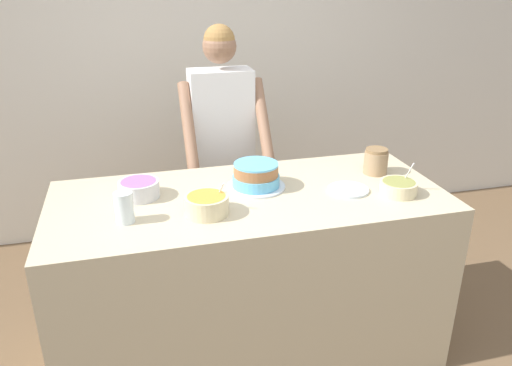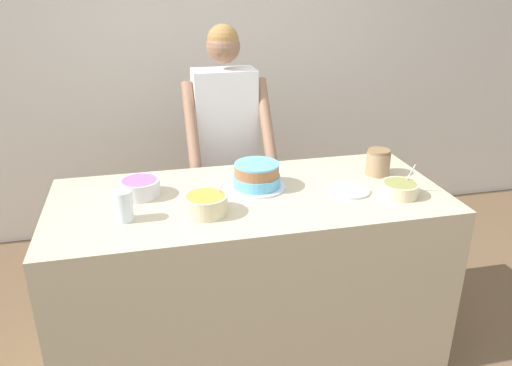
{
  "view_description": "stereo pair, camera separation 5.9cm",
  "coord_description": "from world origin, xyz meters",
  "px_view_note": "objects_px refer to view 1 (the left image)",
  "views": [
    {
      "loc": [
        -0.53,
        -1.75,
        1.94
      ],
      "look_at": [
        0.02,
        0.38,
        1.01
      ],
      "focal_mm": 35.0,
      "sensor_mm": 36.0,
      "label": 1
    },
    {
      "loc": [
        -0.48,
        -1.76,
        1.94
      ],
      "look_at": [
        0.02,
        0.38,
        1.01
      ],
      "focal_mm": 35.0,
      "sensor_mm": 36.0,
      "label": 2
    }
  ],
  "objects_px": {
    "ceramic_plate": "(348,190)",
    "drinking_glass": "(124,207)",
    "stoneware_jar": "(376,161)",
    "frosting_bowl_orange": "(207,204)",
    "frosting_bowl_olive": "(398,187)",
    "frosting_bowl_purple": "(139,188)",
    "cake": "(256,176)",
    "person_baker": "(222,133)"
  },
  "relations": [
    {
      "from": "frosting_bowl_purple",
      "to": "drinking_glass",
      "type": "distance_m",
      "value": 0.27
    },
    {
      "from": "frosting_bowl_olive",
      "to": "ceramic_plate",
      "type": "relative_size",
      "value": 0.9
    },
    {
      "from": "person_baker",
      "to": "frosting_bowl_orange",
      "type": "height_order",
      "value": "person_baker"
    },
    {
      "from": "person_baker",
      "to": "drinking_glass",
      "type": "height_order",
      "value": "person_baker"
    },
    {
      "from": "person_baker",
      "to": "frosting_bowl_purple",
      "type": "relative_size",
      "value": 8.51
    },
    {
      "from": "person_baker",
      "to": "frosting_bowl_purple",
      "type": "height_order",
      "value": "person_baker"
    },
    {
      "from": "cake",
      "to": "drinking_glass",
      "type": "bearing_deg",
      "value": -160.83
    },
    {
      "from": "frosting_bowl_olive",
      "to": "frosting_bowl_orange",
      "type": "bearing_deg",
      "value": 178.85
    },
    {
      "from": "frosting_bowl_orange",
      "to": "drinking_glass",
      "type": "xyz_separation_m",
      "value": [
        -0.36,
        0.01,
        0.02
      ]
    },
    {
      "from": "cake",
      "to": "frosting_bowl_purple",
      "type": "bearing_deg",
      "value": 177.16
    },
    {
      "from": "person_baker",
      "to": "ceramic_plate",
      "type": "distance_m",
      "value": 0.98
    },
    {
      "from": "cake",
      "to": "person_baker",
      "type": "bearing_deg",
      "value": 93.22
    },
    {
      "from": "person_baker",
      "to": "ceramic_plate",
      "type": "relative_size",
      "value": 8.16
    },
    {
      "from": "person_baker",
      "to": "ceramic_plate",
      "type": "bearing_deg",
      "value": -60.79
    },
    {
      "from": "drinking_glass",
      "to": "frosting_bowl_purple",
      "type": "bearing_deg",
      "value": 74.34
    },
    {
      "from": "drinking_glass",
      "to": "stoneware_jar",
      "type": "height_order",
      "value": "same"
    },
    {
      "from": "frosting_bowl_purple",
      "to": "stoneware_jar",
      "type": "distance_m",
      "value": 1.26
    },
    {
      "from": "frosting_bowl_orange",
      "to": "stoneware_jar",
      "type": "xyz_separation_m",
      "value": [
        0.97,
        0.26,
        0.02
      ]
    },
    {
      "from": "frosting_bowl_purple",
      "to": "ceramic_plate",
      "type": "distance_m",
      "value": 1.03
    },
    {
      "from": "cake",
      "to": "ceramic_plate",
      "type": "distance_m",
      "value": 0.47
    },
    {
      "from": "person_baker",
      "to": "drinking_glass",
      "type": "bearing_deg",
      "value": -123.64
    },
    {
      "from": "frosting_bowl_orange",
      "to": "cake",
      "type": "bearing_deg",
      "value": 39.04
    },
    {
      "from": "frosting_bowl_olive",
      "to": "frosting_bowl_orange",
      "type": "distance_m",
      "value": 0.95
    },
    {
      "from": "person_baker",
      "to": "ceramic_plate",
      "type": "height_order",
      "value": "person_baker"
    },
    {
      "from": "cake",
      "to": "stoneware_jar",
      "type": "xyz_separation_m",
      "value": [
        0.68,
        0.03,
        0.01
      ]
    },
    {
      "from": "cake",
      "to": "drinking_glass",
      "type": "height_order",
      "value": "drinking_glass"
    },
    {
      "from": "stoneware_jar",
      "to": "cake",
      "type": "bearing_deg",
      "value": -177.78
    },
    {
      "from": "cake",
      "to": "stoneware_jar",
      "type": "bearing_deg",
      "value": 2.22
    },
    {
      "from": "frosting_bowl_purple",
      "to": "stoneware_jar",
      "type": "height_order",
      "value": "stoneware_jar"
    },
    {
      "from": "ceramic_plate",
      "to": "person_baker",
      "type": "bearing_deg",
      "value": 119.21
    },
    {
      "from": "frosting_bowl_olive",
      "to": "drinking_glass",
      "type": "distance_m",
      "value": 1.31
    },
    {
      "from": "frosting_bowl_purple",
      "to": "frosting_bowl_orange",
      "type": "xyz_separation_m",
      "value": [
        0.29,
        -0.27,
        0.0
      ]
    },
    {
      "from": "person_baker",
      "to": "drinking_glass",
      "type": "relative_size",
      "value": 11.95
    },
    {
      "from": "ceramic_plate",
      "to": "frosting_bowl_olive",
      "type": "bearing_deg",
      "value": -23.8
    },
    {
      "from": "ceramic_plate",
      "to": "drinking_glass",
      "type": "bearing_deg",
      "value": -176.45
    },
    {
      "from": "person_baker",
      "to": "drinking_glass",
      "type": "xyz_separation_m",
      "value": [
        -0.61,
        -0.92,
        -0.01
      ]
    },
    {
      "from": "frosting_bowl_orange",
      "to": "frosting_bowl_olive",
      "type": "bearing_deg",
      "value": -1.15
    },
    {
      "from": "frosting_bowl_purple",
      "to": "frosting_bowl_olive",
      "type": "relative_size",
      "value": 1.07
    },
    {
      "from": "cake",
      "to": "drinking_glass",
      "type": "xyz_separation_m",
      "value": [
        -0.65,
        -0.23,
        0.01
      ]
    },
    {
      "from": "frosting_bowl_purple",
      "to": "frosting_bowl_orange",
      "type": "bearing_deg",
      "value": -42.79
    },
    {
      "from": "ceramic_plate",
      "to": "cake",
      "type": "bearing_deg",
      "value": 160.06
    },
    {
      "from": "cake",
      "to": "frosting_bowl_olive",
      "type": "xyz_separation_m",
      "value": [
        0.66,
        -0.26,
        -0.02
      ]
    }
  ]
}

